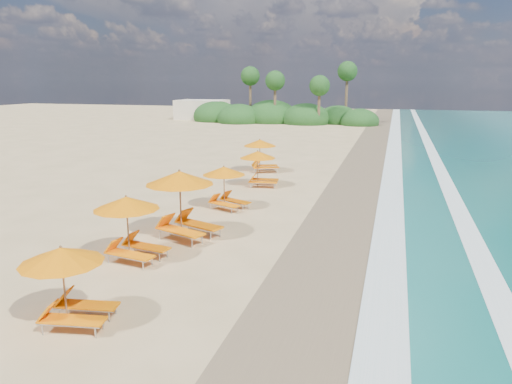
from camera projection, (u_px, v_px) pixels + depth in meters
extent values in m
plane|color=tan|center=(256.00, 219.00, 20.69)|extent=(160.00, 160.00, 0.00)
cube|color=olive|center=(351.00, 227.00, 19.62)|extent=(4.00, 160.00, 0.01)
cube|color=white|center=(389.00, 229.00, 19.21)|extent=(1.20, 160.00, 0.01)
cube|color=white|center=(471.00, 236.00, 18.41)|extent=(0.80, 160.00, 0.01)
cylinder|color=olive|center=(64.00, 287.00, 11.68)|extent=(0.05, 0.05, 1.94)
cone|color=orange|center=(61.00, 255.00, 11.50)|extent=(2.29, 2.29, 0.39)
sphere|color=olive|center=(60.00, 247.00, 11.45)|extent=(0.07, 0.07, 0.07)
cylinder|color=olive|center=(128.00, 228.00, 15.96)|extent=(0.05, 0.05, 2.10)
cone|color=orange|center=(126.00, 203.00, 15.76)|extent=(2.49, 2.49, 0.42)
sphere|color=olive|center=(126.00, 196.00, 15.70)|extent=(0.07, 0.07, 0.07)
cylinder|color=olive|center=(181.00, 204.00, 18.24)|extent=(0.06, 0.06, 2.48)
cone|color=orange|center=(180.00, 178.00, 18.00)|extent=(3.27, 3.27, 0.50)
sphere|color=olive|center=(179.00, 170.00, 17.94)|extent=(0.09, 0.09, 0.09)
cylinder|color=olive|center=(224.00, 188.00, 22.31)|extent=(0.05, 0.05, 1.92)
cone|color=orange|center=(224.00, 171.00, 22.13)|extent=(2.59, 2.59, 0.39)
sphere|color=olive|center=(224.00, 166.00, 22.08)|extent=(0.07, 0.07, 0.07)
cylinder|color=olive|center=(258.00, 169.00, 26.86)|extent=(0.05, 0.05, 1.94)
cone|color=orange|center=(258.00, 155.00, 26.67)|extent=(2.26, 2.26, 0.39)
sphere|color=olive|center=(258.00, 151.00, 26.62)|extent=(0.07, 0.07, 0.07)
cylinder|color=olive|center=(260.00, 156.00, 31.01)|extent=(0.05, 0.05, 2.05)
cone|color=orange|center=(260.00, 143.00, 30.81)|extent=(2.75, 2.75, 0.41)
sphere|color=olive|center=(260.00, 139.00, 30.76)|extent=(0.07, 0.07, 0.07)
ellipsoid|color=#163D14|center=(306.00, 119.00, 64.27)|extent=(6.40, 6.40, 4.16)
ellipsoid|color=#163D14|center=(271.00, 117.00, 66.53)|extent=(7.20, 7.20, 4.68)
ellipsoid|color=#163D14|center=(239.00, 118.00, 65.76)|extent=(6.00, 6.00, 3.90)
ellipsoid|color=#163D14|center=(338.00, 119.00, 65.09)|extent=(5.60, 5.60, 3.64)
ellipsoid|color=#163D14|center=(217.00, 116.00, 68.69)|extent=(6.60, 6.60, 4.29)
ellipsoid|color=#163D14|center=(359.00, 121.00, 62.43)|extent=(5.00, 5.00, 3.25)
cylinder|color=brown|center=(319.00, 106.00, 61.44)|extent=(0.36, 0.36, 5.00)
sphere|color=#163D14|center=(320.00, 86.00, 60.87)|extent=(2.60, 2.60, 2.60)
cylinder|color=brown|center=(275.00, 102.00, 63.91)|extent=(0.36, 0.36, 5.60)
sphere|color=#163D14|center=(275.00, 81.00, 63.27)|extent=(2.60, 2.60, 2.60)
cylinder|color=brown|center=(250.00, 99.00, 66.79)|extent=(0.36, 0.36, 6.20)
sphere|color=#163D14|center=(250.00, 76.00, 66.08)|extent=(2.60, 2.60, 2.60)
cylinder|color=brown|center=(346.00, 98.00, 64.17)|extent=(0.36, 0.36, 6.80)
sphere|color=#163D14|center=(347.00, 71.00, 63.39)|extent=(2.60, 2.60, 2.60)
cube|color=beige|center=(202.00, 110.00, 71.20)|extent=(7.00, 5.00, 2.80)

